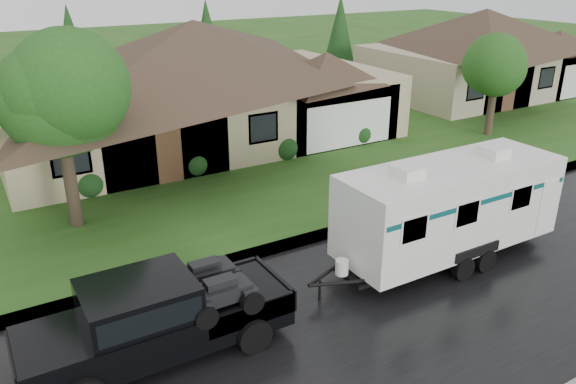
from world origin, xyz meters
name	(u,v)px	position (x,y,z in m)	size (l,w,h in m)	color
ground	(326,280)	(0.00, 0.00, 0.00)	(140.00, 140.00, 0.00)	#27541A
road	(371,316)	(0.00, -2.00, 0.01)	(140.00, 8.00, 0.01)	black
curb	(285,245)	(0.00, 2.25, 0.07)	(140.00, 0.50, 0.15)	gray
lawn	(154,140)	(0.00, 15.00, 0.07)	(140.00, 26.00, 0.15)	#27541A
house_main	(203,67)	(2.29, 13.84, 3.59)	(19.44, 10.80, 6.90)	tan
house_neighbor	(488,43)	(22.27, 14.34, 3.32)	(15.12, 9.72, 6.45)	tan
tree_left_green	(57,98)	(-5.26, 6.87, 4.38)	(3.69, 3.69, 6.10)	#382B1E
tree_right_green	(497,66)	(14.72, 7.23, 3.57)	(2.98, 2.98, 4.94)	#382B1E
shrub_row	(242,154)	(2.00, 9.30, 0.65)	(13.60, 1.00, 1.00)	#143814
pickup_truck	(153,316)	(-5.08, -0.74, 1.04)	(5.84, 2.22, 1.95)	black
travel_trailer	(449,205)	(3.73, -0.74, 1.71)	(7.20, 2.53, 3.23)	white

